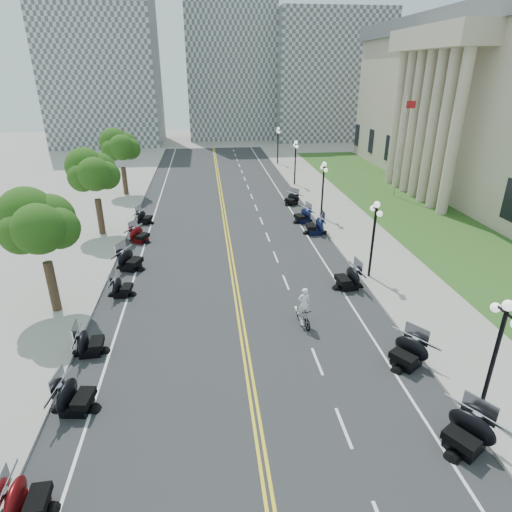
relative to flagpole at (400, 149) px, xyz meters
name	(u,v)px	position (x,y,z in m)	size (l,w,h in m)	color
ground	(241,319)	(-18.00, -22.00, -5.00)	(160.00, 160.00, 0.00)	gray
road	(229,248)	(-18.00, -12.00, -5.00)	(16.00, 90.00, 0.01)	#333335
centerline_yellow_a	(228,248)	(-18.12, -12.00, -4.99)	(0.12, 90.00, 0.00)	yellow
centerline_yellow_b	(231,248)	(-17.88, -12.00, -4.99)	(0.12, 90.00, 0.00)	yellow
edge_line_north	(313,244)	(-11.60, -12.00, -4.99)	(0.12, 90.00, 0.00)	white
edge_line_south	(142,252)	(-24.40, -12.00, -4.99)	(0.12, 90.00, 0.00)	white
lane_dash_4	(344,427)	(-14.80, -30.00, -4.99)	(0.12, 2.00, 0.00)	white
lane_dash_5	(317,361)	(-14.80, -26.00, -4.99)	(0.12, 2.00, 0.00)	white
lane_dash_6	(299,315)	(-14.80, -22.00, -4.99)	(0.12, 2.00, 0.00)	white
lane_dash_7	(286,282)	(-14.80, -18.00, -4.99)	(0.12, 2.00, 0.00)	white
lane_dash_8	(276,257)	(-14.80, -14.00, -4.99)	(0.12, 2.00, 0.00)	white
lane_dash_9	(268,237)	(-14.80, -10.00, -4.99)	(0.12, 2.00, 0.00)	white
lane_dash_10	(261,221)	(-14.80, -6.00, -4.99)	(0.12, 2.00, 0.00)	white
lane_dash_11	(256,208)	(-14.80, -2.00, -4.99)	(0.12, 2.00, 0.00)	white
lane_dash_12	(252,196)	(-14.80, 2.00, -4.99)	(0.12, 2.00, 0.00)	white
lane_dash_13	(248,187)	(-14.80, 6.00, -4.99)	(0.12, 2.00, 0.00)	white
lane_dash_14	(245,179)	(-14.80, 10.00, -4.99)	(0.12, 2.00, 0.00)	white
lane_dash_15	(242,172)	(-14.80, 14.00, -4.99)	(0.12, 2.00, 0.00)	white
lane_dash_16	(239,165)	(-14.80, 18.00, -4.99)	(0.12, 2.00, 0.00)	white
lane_dash_17	(237,160)	(-14.80, 22.00, -4.99)	(0.12, 2.00, 0.00)	white
lane_dash_18	(235,155)	(-14.80, 26.00, -4.99)	(0.12, 2.00, 0.00)	white
lane_dash_19	(233,151)	(-14.80, 30.00, -4.99)	(0.12, 2.00, 0.00)	white
sidewalk_north	(365,241)	(-7.50, -12.00, -4.92)	(5.00, 90.00, 0.15)	#9E9991
sidewalk_south	(84,254)	(-28.50, -12.00, -4.92)	(5.00, 90.00, 0.15)	#9E9991
lawn	(406,208)	(-0.50, -4.00, -4.95)	(9.00, 60.00, 0.10)	#356023
distant_block_a	(103,65)	(-36.00, 40.00, 8.00)	(18.00, 14.00, 26.00)	gray
distant_block_b	(230,54)	(-14.00, 46.00, 10.00)	(16.00, 12.00, 30.00)	gray
distant_block_c	(328,77)	(4.00, 43.00, 6.00)	(20.00, 14.00, 22.00)	gray
street_lamp_1	(493,360)	(-9.40, -30.00, -2.40)	(0.50, 1.20, 4.90)	black
street_lamp_2	(373,240)	(-9.40, -18.00, -2.40)	(0.50, 1.20, 4.90)	black
street_lamp_3	(323,190)	(-9.40, -6.00, -2.40)	(0.50, 1.20, 4.90)	black
street_lamp_4	(295,163)	(-9.40, 6.00, -2.40)	(0.50, 1.20, 4.90)	black
street_lamp_5	(278,146)	(-9.40, 18.00, -2.40)	(0.50, 1.20, 4.90)	black
flagpole	(400,149)	(0.00, 0.00, 0.00)	(1.10, 0.20, 10.00)	silver
tree_2	(41,231)	(-28.00, -20.00, -0.25)	(4.80, 4.80, 9.20)	#235619
tree_3	(94,177)	(-28.00, -8.00, -0.25)	(4.80, 4.80, 9.20)	#235619
tree_4	(121,150)	(-28.00, 4.00, -0.25)	(4.80, 4.80, 9.20)	#235619
motorcycle_n_3	(467,432)	(-10.87, -31.39, -4.25)	(2.15, 2.15, 1.51)	black
motorcycle_n_4	(408,351)	(-10.87, -26.72, -4.27)	(2.08, 2.08, 1.46)	black
motorcycle_n_6	(348,277)	(-11.19, -19.16, -4.26)	(2.12, 2.12, 1.48)	black
motorcycle_n_8	(315,225)	(-10.87, -9.68, -4.24)	(2.17, 2.17, 1.52)	black
motorcycle_n_9	(303,215)	(-11.26, -6.76, -4.31)	(1.97, 1.97, 1.38)	black
motorcycle_n_10	(292,198)	(-11.19, -1.41, -4.36)	(1.82, 1.82, 1.27)	black
motorcycle_s_3	(26,498)	(-25.23, -32.17, -4.33)	(1.91, 1.91, 1.34)	#590A0C
motorcycle_s_4	(75,395)	(-24.94, -27.87, -4.29)	(2.04, 2.04, 1.43)	black
motorcycle_s_5	(90,341)	(-25.25, -24.14, -4.34)	(1.88, 1.88, 1.32)	black
motorcycle_s_6	(122,286)	(-24.72, -18.53, -4.38)	(1.77, 1.77, 1.24)	black
motorcycle_s_7	(130,259)	(-24.78, -14.86, -4.25)	(2.14, 2.14, 1.50)	black
motorcycle_s_8	(139,234)	(-24.82, -9.88, -4.33)	(1.91, 1.91, 1.34)	#590A0C
motorcycle_s_9	(144,217)	(-24.96, -5.46, -4.38)	(1.78, 1.78, 1.25)	black
bicycle	(303,316)	(-14.79, -22.94, -4.47)	(0.50, 1.76, 1.06)	#A51414
cyclist_rider	(305,292)	(-14.79, -22.94, -3.02)	(0.67, 0.44, 1.84)	silver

